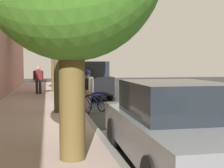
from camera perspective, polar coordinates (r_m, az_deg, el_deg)
ground at (r=11.90m, az=4.96°, el=-5.11°), size 58.36×58.36×0.00m
sidewalk at (r=11.37m, az=-14.86°, el=-5.29°), size 3.36×36.47×0.13m
curb_edge at (r=11.43m, az=-5.97°, el=-5.14°), size 0.16×36.47×0.13m
lane_stripe_centre at (r=13.27m, az=16.01°, el=-4.30°), size 0.14×35.80×0.01m
lane_stripe_bike_edge at (r=11.69m, az=1.25°, el=-5.23°), size 0.12×36.47×0.01m
parked_sedan_tan_nearest at (r=26.02m, az=-6.96°, el=1.33°), size 2.00×4.48×1.52m
parked_suv_black_second at (r=16.43m, az=-4.29°, el=0.93°), size 2.09×4.76×1.99m
parked_sedan_grey_mid at (r=5.43m, az=11.79°, el=-7.73°), size 1.95×4.46×1.52m
bicycle_at_curb at (r=11.10m, az=-3.38°, el=-3.75°), size 1.28×1.27×0.77m
cyclist_with_backpack at (r=11.43m, az=-4.83°, el=-0.50°), size 0.53×0.55×1.63m
street_tree_near_cyclist at (r=18.85m, az=-11.10°, el=10.29°), size 3.75×3.75×5.41m
pedestrian_on_phone at (r=17.69m, az=-13.95°, el=1.05°), size 0.58×0.36×1.60m
fire_hydrant at (r=19.20m, az=-9.86°, el=-0.12°), size 0.22×0.22×0.84m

